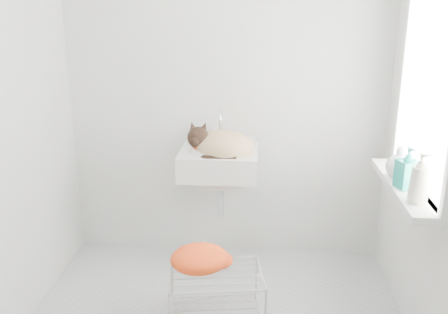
# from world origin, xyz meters

# --- Properties ---
(back_wall) EXTENTS (2.20, 0.02, 2.50)m
(back_wall) POSITION_xyz_m (0.00, 1.00, 1.25)
(back_wall) COLOR white
(back_wall) RESTS_ON ground
(right_wall) EXTENTS (0.02, 2.00, 2.50)m
(right_wall) POSITION_xyz_m (1.10, 0.00, 1.25)
(right_wall) COLOR white
(right_wall) RESTS_ON ground
(window_glass) EXTENTS (0.01, 0.80, 1.00)m
(window_glass) POSITION_xyz_m (1.09, 0.20, 1.35)
(window_glass) COLOR white
(window_glass) RESTS_ON right_wall
(window_frame) EXTENTS (0.04, 0.90, 1.10)m
(window_frame) POSITION_xyz_m (1.07, 0.20, 1.35)
(window_frame) COLOR white
(window_frame) RESTS_ON right_wall
(windowsill) EXTENTS (0.16, 0.88, 0.04)m
(windowsill) POSITION_xyz_m (1.01, 0.20, 0.83)
(windowsill) COLOR white
(windowsill) RESTS_ON right_wall
(sink) EXTENTS (0.51, 0.44, 0.20)m
(sink) POSITION_xyz_m (-0.03, 0.74, 0.85)
(sink) COLOR white
(sink) RESTS_ON back_wall
(faucet) EXTENTS (0.18, 0.13, 0.18)m
(faucet) POSITION_xyz_m (-0.03, 0.92, 0.99)
(faucet) COLOR silver
(faucet) RESTS_ON sink
(cat) EXTENTS (0.46, 0.40, 0.26)m
(cat) POSITION_xyz_m (-0.01, 0.72, 0.89)
(cat) COLOR tan
(cat) RESTS_ON sink
(wire_rack) EXTENTS (0.57, 0.44, 0.31)m
(wire_rack) POSITION_xyz_m (0.01, 0.13, 0.15)
(wire_rack) COLOR silver
(wire_rack) RESTS_ON floor
(towel) EXTENTS (0.38, 0.31, 0.14)m
(towel) POSITION_xyz_m (-0.09, 0.15, 0.34)
(towel) COLOR orange
(towel) RESTS_ON wire_rack
(bottle_a) EXTENTS (0.11, 0.11, 0.21)m
(bottle_a) POSITION_xyz_m (1.00, -0.06, 0.85)
(bottle_a) COLOR white
(bottle_a) RESTS_ON windowsill
(bottle_b) EXTENTS (0.12, 0.13, 0.22)m
(bottle_b) POSITION_xyz_m (1.00, 0.14, 0.85)
(bottle_b) COLOR #149484
(bottle_b) RESTS_ON windowsill
(bottle_c) EXTENTS (0.20, 0.20, 0.18)m
(bottle_c) POSITION_xyz_m (1.00, 0.30, 0.85)
(bottle_c) COLOR white
(bottle_c) RESTS_ON windowsill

